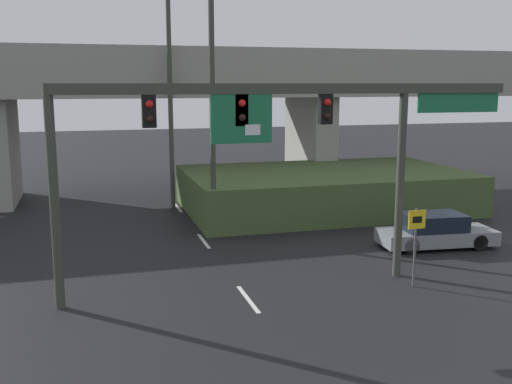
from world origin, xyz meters
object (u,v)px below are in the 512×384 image
highway_light_pole_far (212,58)px  signal_gantry (277,126)px  parked_sedan_near_right (435,232)px  highway_light_pole_near (168,27)px  speed_limit_sign (416,236)px

highway_light_pole_far → signal_gantry: bearing=-86.1°
highway_light_pole_far → parked_sedan_near_right: (8.14, -4.42, -6.88)m
signal_gantry → highway_light_pole_near: (-1.41, 13.44, 4.06)m
highway_light_pole_far → highway_light_pole_near: bearing=98.4°
signal_gantry → parked_sedan_near_right: size_ratio=3.09×
highway_light_pole_near → parked_sedan_near_right: bearing=-49.4°
speed_limit_sign → highway_light_pole_near: 17.41m
signal_gantry → speed_limit_sign: bearing=-15.0°
speed_limit_sign → parked_sedan_near_right: size_ratio=0.54×
highway_light_pole_near → parked_sedan_near_right: highway_light_pole_near is taller
speed_limit_sign → highway_light_pole_far: highway_light_pole_far is taller
speed_limit_sign → parked_sedan_near_right: bearing=50.4°
parked_sedan_near_right → highway_light_pole_far: bearing=157.2°
highway_light_pole_far → parked_sedan_near_right: highway_light_pole_far is taller
signal_gantry → highway_light_pole_near: 14.11m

